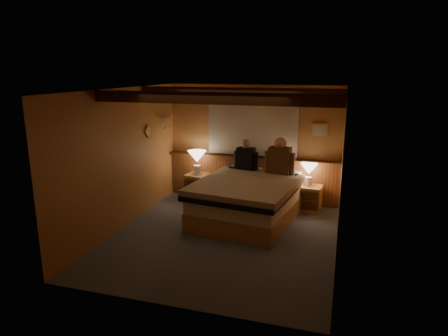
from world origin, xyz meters
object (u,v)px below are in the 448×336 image
at_px(nightstand_left, 199,187).
at_px(person_right, 280,159).
at_px(bed, 248,199).
at_px(nightstand_right, 309,198).
at_px(person_left, 246,157).
at_px(duffel_bag, 208,196).
at_px(lamp_left, 197,158).
at_px(lamp_right, 309,170).

distance_m(nightstand_left, person_right, 1.91).
height_order(bed, nightstand_left, bed).
distance_m(nightstand_left, nightstand_right, 2.32).
xyz_separation_m(nightstand_right, person_left, (-1.29, 0.01, 0.74)).
bearing_deg(duffel_bag, nightstand_left, 156.28).
bearing_deg(bed, nightstand_left, 154.12).
bearing_deg(person_right, nightstand_left, -178.02).
xyz_separation_m(lamp_left, person_left, (1.05, -0.01, 0.09)).
distance_m(lamp_left, person_right, 1.78).
bearing_deg(duffel_bag, bed, -21.08).
xyz_separation_m(nightstand_right, person_right, (-0.58, -0.15, 0.79)).
bearing_deg(person_right, duffel_bag, -171.41).
bearing_deg(nightstand_right, bed, -135.98).
xyz_separation_m(nightstand_left, lamp_right, (2.29, 0.00, 0.53)).
height_order(nightstand_left, person_right, person_right).
distance_m(bed, nightstand_right, 1.33).
bearing_deg(nightstand_left, lamp_left, -145.71).
xyz_separation_m(person_left, person_right, (0.71, -0.16, 0.05)).
bearing_deg(lamp_left, nightstand_left, 22.29).
bearing_deg(bed, duffel_bag, 154.70).
bearing_deg(lamp_right, duffel_bag, -174.38).
bearing_deg(duffel_bag, lamp_right, 17.64).
distance_m(nightstand_left, lamp_left, 0.63).
xyz_separation_m(lamp_left, lamp_right, (2.31, 0.01, -0.10)).
distance_m(person_left, person_right, 0.73).
bearing_deg(nightstand_left, bed, -21.68).
bearing_deg(lamp_right, person_left, -179.12).
height_order(nightstand_right, lamp_right, lamp_right).
relative_size(bed, person_left, 3.79).
xyz_separation_m(lamp_right, person_right, (-0.55, -0.18, 0.23)).
relative_size(lamp_left, lamp_right, 1.16).
bearing_deg(nightstand_left, lamp_right, 12.00).
distance_m(nightstand_right, lamp_left, 2.43).
xyz_separation_m(person_left, duffel_bag, (-0.75, -0.18, -0.85)).
bearing_deg(lamp_right, bed, -139.59).
height_order(nightstand_left, lamp_left, lamp_left).
height_order(nightstand_right, person_left, person_left).
relative_size(person_left, person_right, 0.85).
relative_size(lamp_right, person_right, 0.59).
relative_size(nightstand_left, person_left, 0.91).
height_order(lamp_left, lamp_right, lamp_left).
bearing_deg(bed, nightstand_right, 46.13).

